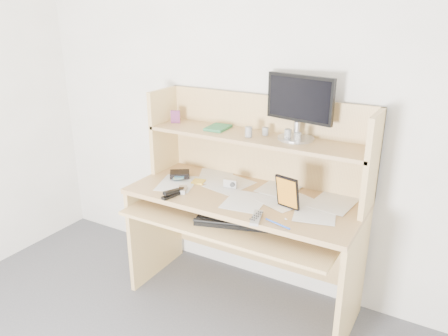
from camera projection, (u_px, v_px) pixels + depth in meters
The scene contains 19 objects.
back_wall at pixel (269, 103), 2.69m from camera, with size 3.60×0.04×2.50m, color white.
desk at pixel (249, 199), 2.69m from camera, with size 1.40×0.70×1.30m.
paper_clutter at pixel (244, 194), 2.60m from camera, with size 1.32×0.54×0.01m, color silver.
keyboard at pixel (239, 220), 2.47m from camera, with size 0.51×0.31×0.03m.
tv_remote at pixel (256, 218), 2.29m from camera, with size 0.05×0.16×0.02m, color gray.
flip_phone at pixel (182, 189), 2.64m from camera, with size 0.05×0.09×0.02m, color #A4A4A6.
stapler at pixel (171, 193), 2.56m from camera, with size 0.03×0.12×0.04m, color black.
wallet at pixel (180, 174), 2.87m from camera, with size 0.13×0.10×0.03m, color black.
sticky_note_pad at pixel (198, 182), 2.79m from camera, with size 0.08×0.08×0.01m, color #FFF743.
digital_camera at pixel (230, 183), 2.69m from camera, with size 0.08×0.03×0.05m, color #B8B8BA.
game_case at pixel (287, 192), 2.38m from camera, with size 0.14×0.02×0.19m, color black.
blue_pen at pixel (278, 224), 2.23m from camera, with size 0.01×0.01×0.16m, color #1740B0.
card_box at pixel (175, 117), 2.88m from camera, with size 0.06×0.02×0.08m, color #9D2615.
shelf_book at pixel (218, 128), 2.75m from camera, with size 0.12×0.17×0.02m, color #388C4C.
chip_stack_a at pixel (249, 132), 2.57m from camera, with size 0.04×0.04×0.06m, color black.
chip_stack_b at pixel (288, 135), 2.51m from camera, with size 0.04×0.04×0.07m, color silver.
chip_stack_c at pixel (265, 131), 2.61m from camera, with size 0.04×0.04×0.05m, color black.
chip_stack_d at pixel (298, 138), 2.44m from camera, with size 0.04×0.04×0.06m, color white.
monitor at pixel (299, 105), 2.49m from camera, with size 0.42×0.21×0.37m.
Camera 1 is at (1.09, -0.65, 1.80)m, focal length 35.00 mm.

